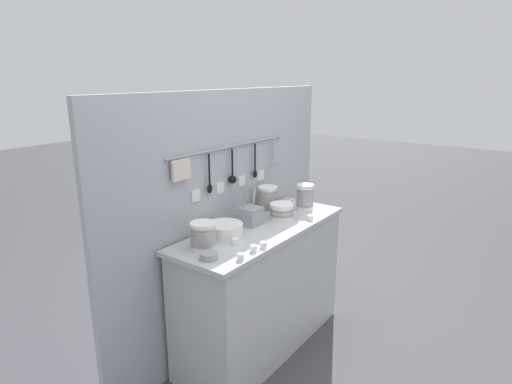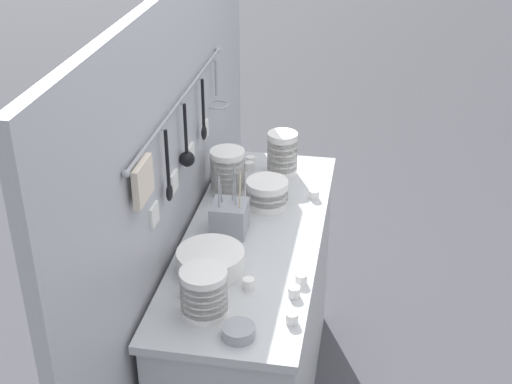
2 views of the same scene
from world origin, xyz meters
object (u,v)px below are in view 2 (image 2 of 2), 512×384
bowl_stack_short_front (228,172)px  cup_beside_plates (186,290)px  bowl_stack_back_corner (267,193)px  cup_back_left (292,318)px  cutlery_caddy (230,218)px  cup_mid_row (294,292)px  bowl_stack_tall_left (204,292)px  cup_front_right (249,284)px  cup_centre (249,166)px  steel_mixing_bowl (239,332)px  cup_edge_far (314,195)px  bowl_stack_nested_right (282,154)px  cup_by_caddy (301,279)px  cup_front_left (250,161)px

bowl_stack_short_front → cup_beside_plates: (-0.70, -0.01, -0.08)m
bowl_stack_back_corner → cup_back_left: bowl_stack_back_corner is taller
cutlery_caddy → cup_mid_row: size_ratio=6.64×
bowl_stack_tall_left → cup_front_right: 0.20m
bowl_stack_tall_left → cutlery_caddy: 0.48m
cup_back_left → cup_centre: same height
steel_mixing_bowl → cup_beside_plates: bearing=50.2°
cutlery_caddy → cup_edge_far: size_ratio=6.64×
bowl_stack_back_corner → bowl_stack_short_front: bearing=65.0°
bowl_stack_nested_right → cup_by_caddy: (-0.78, -0.18, -0.08)m
bowl_stack_short_front → cup_centre: size_ratio=4.76×
cup_centre → cup_beside_plates: bearing=177.6°
steel_mixing_bowl → cup_centre: 1.10m
bowl_stack_short_front → cup_mid_row: (-0.65, -0.35, -0.08)m
bowl_stack_tall_left → cutlery_caddy: bearing=2.6°
cup_mid_row → cup_beside_plates: bearing=98.5°
bowl_stack_back_corner → cutlery_caddy: (-0.22, 0.10, 0.01)m
bowl_stack_back_corner → cup_front_right: (-0.55, -0.03, -0.04)m
steel_mixing_bowl → cup_by_caddy: (0.30, -0.15, -0.00)m
bowl_stack_tall_left → cup_edge_far: bowl_stack_tall_left is taller
cutlery_caddy → cup_back_left: size_ratio=6.64×
cup_back_left → cup_by_caddy: size_ratio=1.00×
cup_beside_plates → bowl_stack_short_front: bearing=0.9°
cup_back_left → cutlery_caddy: bearing=31.3°
cup_front_right → cup_mid_row: (-0.02, -0.15, 0.00)m
bowl_stack_back_corner → cup_front_left: size_ratio=4.19×
bowl_stack_tall_left → bowl_stack_short_front: bearing=6.7°
bowl_stack_nested_right → cup_front_right: 0.84m
cutlery_caddy → cup_beside_plates: size_ratio=6.64×
steel_mixing_bowl → cup_mid_row: bearing=-31.4°
cup_front_right → bowl_stack_back_corner: bearing=3.0°
bowl_stack_nested_right → cup_beside_plates: bearing=168.7°
cup_by_caddy → bowl_stack_short_front: bearing=32.5°
bowl_stack_back_corner → cup_front_right: 0.55m
bowl_stack_tall_left → bowl_stack_back_corner: bearing=-6.6°
cup_edge_far → cup_mid_row: size_ratio=1.00×
cutlery_caddy → steel_mixing_bowl: bearing=-165.6°
cup_front_left → cup_front_right: bearing=-170.0°
bowl_stack_nested_right → cup_by_caddy: bowl_stack_nested_right is taller
bowl_stack_nested_right → bowl_stack_back_corner: (-0.29, 0.02, -0.04)m
cutlery_caddy → cup_back_left: bearing=-148.7°
bowl_stack_back_corner → cup_back_left: bearing=-164.8°
cup_beside_plates → cutlery_caddy: bearing=-8.5°
bowl_stack_nested_right → bowl_stack_back_corner: 0.29m
cup_by_caddy → cup_front_left: (0.85, 0.33, 0.00)m
cup_front_right → cup_edge_far: bearing=-13.0°
cup_centre → cup_front_left: size_ratio=1.00×
bowl_stack_nested_right → bowl_stack_tall_left: (-0.99, 0.10, -0.02)m
cup_front_right → cup_edge_far: size_ratio=1.00×
bowl_stack_short_front → cup_mid_row: bowl_stack_short_front is taller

